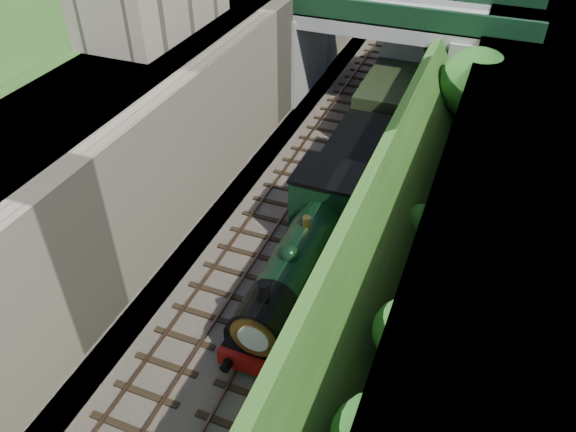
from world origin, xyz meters
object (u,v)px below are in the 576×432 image
object	(u,v)px
road_bridge	(402,45)
tree	(478,86)
locomotive	(304,256)
tender	(356,167)

from	to	relation	value
road_bridge	tree	xyz separation A→B (m)	(4.97, -5.54, 0.57)
road_bridge	locomotive	bearing A→B (deg)	-89.17
tree	tender	bearing A→B (deg)	-134.17
road_bridge	locomotive	world-z (taller)	road_bridge
locomotive	tree	bearing A→B (deg)	68.90
road_bridge	tender	distance (m)	10.68
tree	road_bridge	bearing A→B (deg)	131.90
road_bridge	tree	world-z (taller)	road_bridge
tree	locomotive	world-z (taller)	tree
tree	tender	distance (m)	7.41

